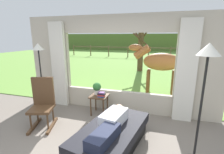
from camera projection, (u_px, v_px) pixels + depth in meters
back_wall_with_window at (117, 66)px, 4.34m from camera, size 5.20×0.12×2.55m
curtain_panel_left at (59, 65)px, 4.68m from camera, size 0.44×0.10×2.40m
curtain_panel_right at (186, 73)px, 3.75m from camera, size 0.44×0.10×2.40m
outdoor_pasture_lawn at (147, 59)px, 14.78m from camera, size 36.00×21.68×0.02m
distant_hill_ridge at (153, 42)px, 23.65m from camera, size 36.00×2.00×2.40m
recliner_sofa at (112, 137)px, 2.99m from camera, size 1.21×1.84×0.42m
reclining_person at (111, 123)px, 2.87m from camera, size 0.45×1.43×0.22m
rocking_chair at (43, 103)px, 3.69m from camera, size 0.65×0.79×1.12m
side_table at (99, 99)px, 4.25m from camera, size 0.44×0.44×0.52m
potted_plant at (97, 88)px, 4.26m from camera, size 0.22×0.22×0.32m
book_stack at (101, 94)px, 4.13m from camera, size 0.20×0.16×0.12m
floor_lamp_left at (39, 56)px, 4.39m from camera, size 0.32×0.32×1.84m
floor_lamp_right at (206, 69)px, 2.31m from camera, size 0.32×0.32×1.93m
horse at (159, 62)px, 5.56m from camera, size 1.81×0.58×1.73m
pasture_tree at (141, 47)px, 9.36m from camera, size 1.11×1.11×2.65m
pasture_fence_line at (149, 50)px, 15.49m from camera, size 16.10×0.10×1.10m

